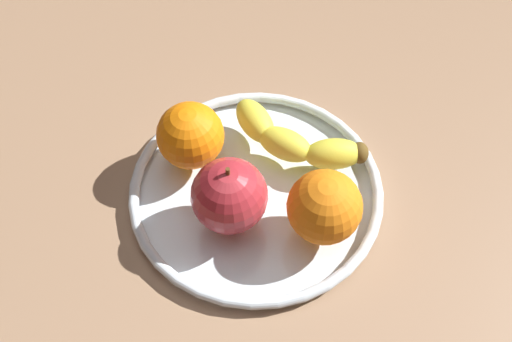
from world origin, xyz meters
TOP-DOWN VIEW (x-y plane):
  - ground_plane at (0.00, 0.00)cm, footprint 134.26×134.26cm
  - fruit_bowl at (0.00, 0.00)cm, footprint 28.35×28.35cm
  - banana at (0.59, 6.65)cm, footprint 17.36×7.65cm
  - apple at (-0.50, -4.63)cm, footprint 7.99×7.99cm
  - orange_back_right at (-8.28, -0.81)cm, footprint 7.51×7.51cm
  - orange_back_left at (8.55, 0.45)cm, footprint 7.77×7.77cm

SIDE VIEW (x-z plane):
  - ground_plane at x=0.00cm, z-range -4.00..0.00cm
  - fruit_bowl at x=0.00cm, z-range 0.02..1.82cm
  - banana at x=0.59cm, z-range 1.80..5.31cm
  - orange_back_right at x=-8.28cm, z-range 1.80..9.31cm
  - orange_back_left at x=8.55cm, z-range 1.80..9.57cm
  - apple at x=-0.50cm, z-range 1.40..10.19cm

